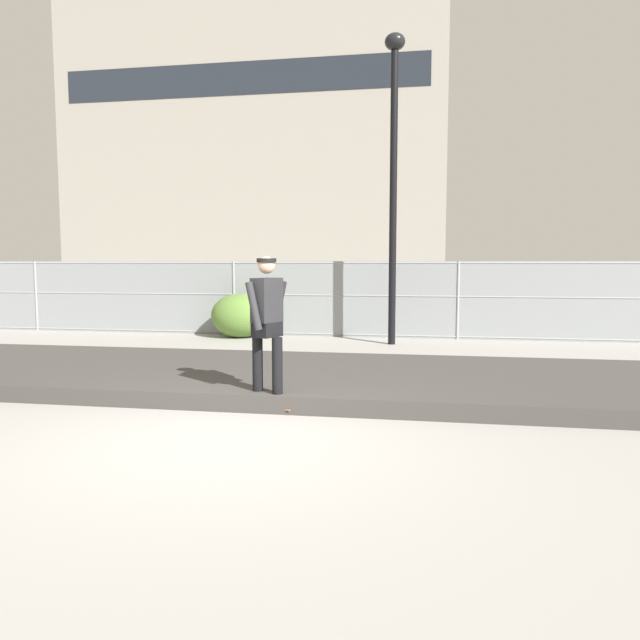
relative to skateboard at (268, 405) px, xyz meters
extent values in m
plane|color=gray|center=(-0.10, -1.37, -0.06)|extent=(120.00, 120.00, 0.00)
cube|color=#3D3A38|center=(-0.10, 1.60, 0.05)|extent=(12.84, 3.64, 0.22)
cube|color=#9E5B33|center=(0.00, 0.00, 0.00)|extent=(0.81, 0.50, 0.02)
cylinder|color=silver|center=(0.27, -0.02, -0.03)|extent=(0.06, 0.05, 0.05)
cylinder|color=silver|center=(0.20, -0.19, -0.03)|extent=(0.06, 0.05, 0.05)
cylinder|color=silver|center=(-0.20, 0.19, -0.03)|extent=(0.06, 0.05, 0.05)
cylinder|color=silver|center=(-0.27, 0.02, -0.03)|extent=(0.06, 0.05, 0.05)
cube|color=#99999E|center=(0.24, -0.10, -0.01)|extent=(0.10, 0.15, 0.01)
cube|color=#99999E|center=(-0.24, 0.10, -0.01)|extent=(0.10, 0.15, 0.01)
cube|color=black|center=(0.20, -0.09, 0.06)|extent=(0.30, 0.20, 0.09)
cube|color=black|center=(-0.20, 0.09, 0.06)|extent=(0.30, 0.20, 0.09)
cylinder|color=black|center=(0.14, -0.06, 0.48)|extent=(0.13, 0.13, 0.75)
cylinder|color=black|center=(-0.14, 0.06, 0.48)|extent=(0.13, 0.13, 0.75)
cube|color=black|center=(0.00, 0.00, 0.95)|extent=(0.35, 0.41, 0.18)
cube|color=#262628|center=(0.00, 0.00, 1.31)|extent=(0.35, 0.44, 0.54)
cylinder|color=#262628|center=(0.10, 0.23, 1.25)|extent=(0.25, 0.17, 0.58)
cylinder|color=#262628|center=(-0.10, -0.23, 1.25)|extent=(0.25, 0.17, 0.58)
sphere|color=tan|center=(0.00, 0.00, 1.73)|extent=(0.21, 0.21, 0.21)
cylinder|color=black|center=(0.00, 0.00, 1.79)|extent=(0.24, 0.24, 0.05)
cylinder|color=gray|center=(-8.38, 7.47, 0.87)|extent=(0.06, 0.06, 1.85)
cylinder|color=gray|center=(-2.86, 7.47, 0.87)|extent=(0.06, 0.06, 1.85)
cylinder|color=gray|center=(2.66, 7.47, 0.87)|extent=(0.06, 0.06, 1.85)
cylinder|color=gray|center=(-0.10, 7.47, 1.75)|extent=(27.60, 0.04, 0.04)
cylinder|color=gray|center=(-0.10, 7.47, 0.96)|extent=(27.60, 0.04, 0.04)
cylinder|color=gray|center=(-0.10, 7.47, 0.00)|extent=(27.60, 0.04, 0.04)
cube|color=gray|center=(-0.10, 7.47, 0.87)|extent=(27.60, 0.01, 1.85)
cylinder|color=black|center=(1.17, 6.34, 3.11)|extent=(0.16, 0.16, 6.33)
ellipsoid|color=black|center=(1.17, 6.34, 6.46)|extent=(0.44, 0.44, 0.36)
cube|color=#566B4C|center=(-4.22, 10.45, 0.61)|extent=(4.51, 2.10, 0.70)
cube|color=#23282D|center=(-4.42, 10.44, 1.28)|extent=(2.31, 1.75, 0.64)
cylinder|color=black|center=(-2.92, 11.40, 0.26)|extent=(0.66, 0.28, 0.64)
cylinder|color=black|center=(-2.80, 9.69, 0.26)|extent=(0.66, 0.28, 0.64)
cylinder|color=black|center=(-5.64, 11.21, 0.26)|extent=(0.66, 0.28, 0.64)
cylinder|color=black|center=(-5.52, 9.50, 0.26)|extent=(0.66, 0.28, 0.64)
cube|color=silver|center=(2.06, 10.68, 0.61)|extent=(4.43, 1.87, 0.70)
cube|color=#23282D|center=(1.86, 10.68, 1.28)|extent=(2.23, 1.63, 0.64)
cylinder|color=black|center=(3.41, 11.56, 0.26)|extent=(0.64, 0.25, 0.64)
cylinder|color=black|center=(3.44, 9.85, 0.26)|extent=(0.64, 0.25, 0.64)
cylinder|color=black|center=(0.68, 11.51, 0.26)|extent=(0.64, 0.25, 0.64)
cylinder|color=black|center=(0.71, 9.80, 0.26)|extent=(0.64, 0.25, 0.64)
cylinder|color=black|center=(6.48, 11.13, 0.26)|extent=(0.64, 0.24, 0.64)
cylinder|color=black|center=(6.47, 9.42, 0.26)|extent=(0.64, 0.24, 0.64)
cube|color=gray|center=(-12.49, 45.35, 12.83)|extent=(31.56, 12.17, 25.78)
cube|color=#1E232B|center=(-12.49, 39.24, 15.92)|extent=(29.04, 0.04, 2.50)
ellipsoid|color=#567A33|center=(-2.54, 6.91, 0.48)|extent=(1.38, 1.13, 1.07)
camera|label=1|loc=(1.91, -7.13, 1.76)|focal=33.95mm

